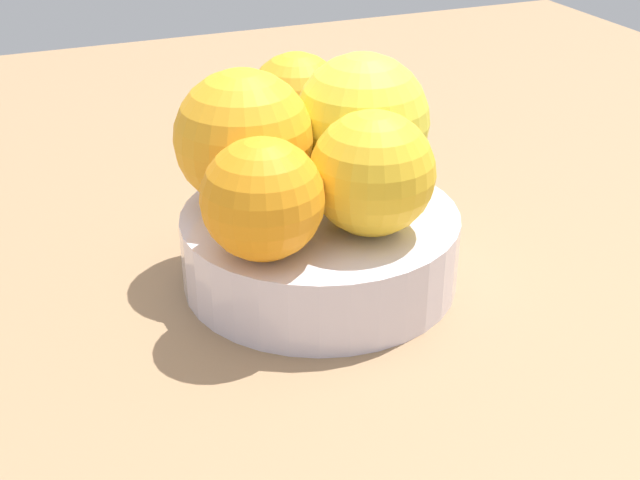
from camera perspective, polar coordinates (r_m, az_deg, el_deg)
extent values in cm
cube|color=#997551|center=(50.01, 0.00, -3.56)|extent=(110.00, 110.00, 2.00)
cylinder|color=silver|center=(49.29, 0.00, -2.20)|extent=(9.68, 9.68, 0.76)
cylinder|color=silver|center=(48.44, 0.00, -0.44)|extent=(15.61, 15.61, 4.21)
sphere|color=orange|center=(42.01, -3.86, 2.74)|extent=(6.21, 6.21, 6.21)
sphere|color=#F9A823|center=(47.41, -5.12, 6.76)|extent=(7.74, 7.74, 7.74)
sphere|color=yellow|center=(49.76, 2.82, 7.97)|extent=(7.85, 7.85, 7.85)
sphere|color=yellow|center=(44.34, 3.52, 4.47)|extent=(6.63, 6.63, 6.63)
sphere|color=#F9A823|center=(66.25, -1.55, 9.24)|extent=(7.55, 7.55, 7.55)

